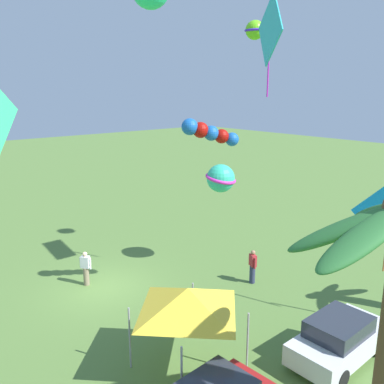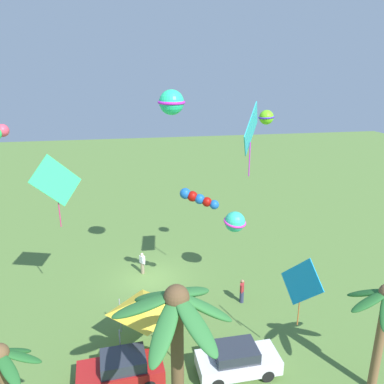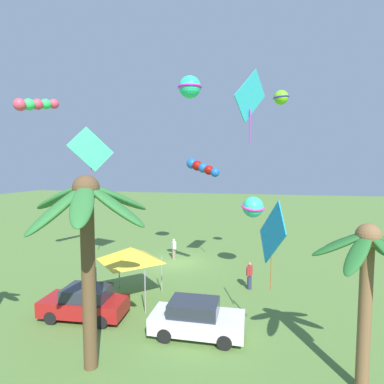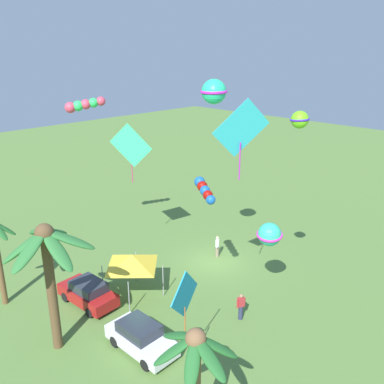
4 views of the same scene
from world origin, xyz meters
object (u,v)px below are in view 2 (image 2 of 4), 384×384
Objects in this scene: kite_diamond_5 at (301,283)px; kite_diamond_2 at (251,130)px; spectator_1 at (142,263)px; palm_tree_0 at (4,383)px; palm_tree_1 at (177,326)px; kite_diamond_0 at (56,182)px; kite_tube_4 at (198,198)px; parked_car_0 at (237,360)px; kite_ball_7 at (266,117)px; kite_ball_3 at (171,102)px; kite_ball_6 at (235,222)px; spectator_0 at (242,291)px; parked_car_1 at (121,370)px; festival_tent at (145,304)px.

kite_diamond_2 is at bearing -77.47° from kite_diamond_5.
palm_tree_0 is at bearing 68.90° from spectator_1.
palm_tree_1 is at bearing 92.71° from spectator_1.
kite_tube_4 is (-7.57, 0.81, -1.13)m from kite_diamond_0.
parked_car_0 is 8.43m from kite_tube_4.
kite_diamond_2 is 3.83× the size of kite_ball_7.
kite_tube_4 is (2.75, -0.46, -3.79)m from kite_diamond_2.
kite_ball_3 reaches higher than spectator_1.
kite_ball_6 is (-2.94, -2.31, -2.55)m from kite_tube_4.
spectator_0 is at bearing 175.78° from kite_diamond_0.
parked_car_0 is 13.80m from kite_ball_3.
spectator_1 reaches higher than parked_car_1.
festival_tent is 6.31m from kite_tube_4.
kite_diamond_5 reaches higher than parked_car_0.
kite_ball_6 is (-5.99, 2.47, 3.72)m from spectator_1.
palm_tree_1 is at bearing 63.21° from kite_ball_6.
parked_car_0 is 1.08× the size of kite_diamond_5.
kite_diamond_2 is at bearing 53.08° from kite_ball_7.
parked_car_1 is at bearing 81.15° from spectator_1.
palm_tree_1 reaches higher than spectator_0.
palm_tree_1 is 8.86m from kite_tube_4.
spectator_1 is 8.45m from kite_tube_4.
palm_tree_0 is 2.65× the size of kite_tube_4.
kite_tube_4 is (-1.14, 1.95, -5.11)m from kite_ball_3.
kite_tube_4 is at bearing 120.20° from kite_ball_3.
spectator_1 is (-1.54, -9.91, 0.06)m from parked_car_1.
parked_car_1 is at bearing -3.93° from parked_car_0.
kite_ball_6 is 6.91m from kite_ball_7.
kite_ball_6 reaches higher than parked_car_0.
spectator_0 is at bearing -109.87° from parked_car_0.
kite_diamond_2 is (-1.92, -5.05, 10.12)m from parked_car_0.
palm_tree_1 is at bearing -176.95° from palm_tree_0.
parked_car_0 and parked_car_1 have the same top height.
spectator_0 is at bearing -122.23° from palm_tree_1.
kite_diamond_0 is at bearing 10.11° from kite_ball_3.
kite_diamond_5 is (-7.15, 2.59, 2.00)m from festival_tent.
spectator_0 is at bearing -155.58° from festival_tent.
kite_diamond_2 is at bearing 148.19° from kite_ball_3.
kite_diamond_5 is at bearing 96.73° from kite_ball_6.
spectator_0 is 0.76× the size of kite_tube_4.
kite_diamond_0 reaches higher than spectator_1.
kite_tube_4 is (2.84, 0.04, 6.26)m from spectator_0.
kite_diamond_2 reaches higher than palm_tree_1.
parked_car_0 is at bearing 176.07° from parked_car_1.
kite_tube_4 is at bearing -140.26° from festival_tent.
palm_tree_1 reaches higher than kite_ball_6.
kite_diamond_0 is at bearing -36.94° from parked_car_0.
kite_diamond_0 reaches higher than palm_tree_1.
parked_car_0 is at bearing 146.37° from festival_tent.
palm_tree_1 is 13.84m from spectator_1.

